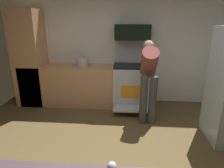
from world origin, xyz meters
TOP-DOWN VIEW (x-y plane):
  - ground_plane at (0.00, 0.00)m, footprint 5.20×4.80m
  - wall_back at (0.00, 2.34)m, footprint 5.20×0.12m
  - lower_cabinet_run at (-0.90, 1.98)m, footprint 2.40×0.60m
  - cabinet_column at (-1.90, 1.98)m, footprint 0.60×0.60m
  - oven_range at (0.37, 1.97)m, footprint 0.76×0.97m
  - microwave at (0.37, 2.06)m, footprint 0.74×0.38m
  - person_cook at (0.67, 1.32)m, footprint 0.31×0.63m
  - wine_glass_mid at (0.19, -1.25)m, footprint 0.06×0.06m
  - stock_pot at (-0.71, 1.98)m, footprint 0.26×0.26m

SIDE VIEW (x-z plane):
  - ground_plane at x=0.00m, z-range -0.02..0.00m
  - lower_cabinet_run at x=-0.90m, z-range 0.00..0.90m
  - oven_range at x=0.37m, z-range -0.23..1.24m
  - person_cook at x=0.67m, z-range 0.15..1.66m
  - stock_pot at x=-0.71m, z-range 0.90..1.08m
  - wine_glass_mid at x=0.19m, z-range 0.93..1.08m
  - cabinet_column at x=-1.90m, z-range 0.00..2.10m
  - wall_back at x=0.00m, z-range 0.00..2.60m
  - microwave at x=0.37m, z-range 1.48..1.79m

